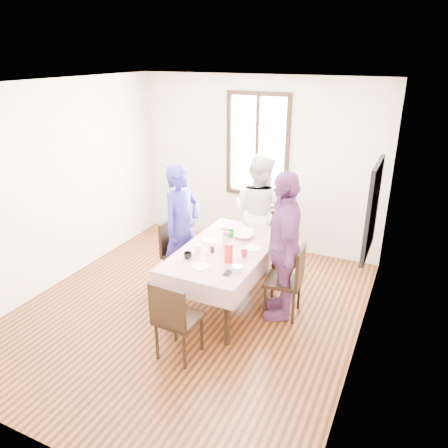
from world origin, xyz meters
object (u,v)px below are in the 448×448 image
at_px(dining_table, 226,276).
at_px(person_right, 284,246).
at_px(chair_right, 283,281).
at_px(chair_far, 258,237).
at_px(chair_near, 179,318).
at_px(person_left, 181,228).
at_px(chair_left, 181,254).
at_px(person_far, 259,213).

relative_size(dining_table, person_right, 0.92).
bearing_deg(chair_right, chair_far, 29.30).
xyz_separation_m(chair_far, chair_near, (0.00, -2.30, 0.00)).
height_order(dining_table, person_left, person_left).
bearing_deg(chair_left, chair_far, 144.67).
distance_m(chair_right, chair_near, 1.41).
bearing_deg(dining_table, chair_far, 90.00).
distance_m(person_left, person_far, 1.21).
relative_size(chair_far, person_left, 0.54).
height_order(person_left, person_far, person_left).
height_order(person_left, person_right, person_right).
xyz_separation_m(chair_far, person_left, (-0.72, -0.99, 0.39)).
xyz_separation_m(chair_left, chair_near, (0.74, -1.31, 0.00)).
bearing_deg(person_far, person_right, 137.05).
xyz_separation_m(chair_near, person_right, (0.72, 1.20, 0.45)).
bearing_deg(chair_near, chair_far, 92.49).
bearing_deg(person_right, chair_far, -170.55).
bearing_deg(person_right, dining_table, -109.64).
xyz_separation_m(chair_far, person_far, (0.00, -0.02, 0.39)).
bearing_deg(chair_near, person_right, 61.59).
bearing_deg(chair_far, chair_left, 48.44).
height_order(chair_right, person_left, person_left).
xyz_separation_m(person_far, person_right, (0.72, -1.08, 0.06)).
relative_size(chair_left, chair_far, 1.00).
relative_size(chair_far, chair_near, 1.00).
bearing_deg(person_far, dining_table, 103.29).
height_order(dining_table, chair_left, chair_left).
distance_m(dining_table, person_right, 0.89).
xyz_separation_m(person_left, person_right, (1.44, -0.10, 0.06)).
distance_m(dining_table, person_left, 0.88).
height_order(chair_near, person_right, person_right).
bearing_deg(chair_near, chair_left, 122.00).
height_order(dining_table, person_right, person_right).
xyz_separation_m(chair_near, person_far, (0.00, 2.28, 0.39)).
relative_size(chair_near, person_left, 0.54).
height_order(dining_table, chair_near, chair_near).
distance_m(dining_table, chair_left, 0.76).
bearing_deg(chair_left, chair_right, 87.30).
bearing_deg(dining_table, person_left, 167.71).
xyz_separation_m(chair_right, person_left, (-1.46, 0.10, 0.39)).
relative_size(chair_left, person_right, 0.50).
relative_size(chair_left, chair_near, 1.00).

